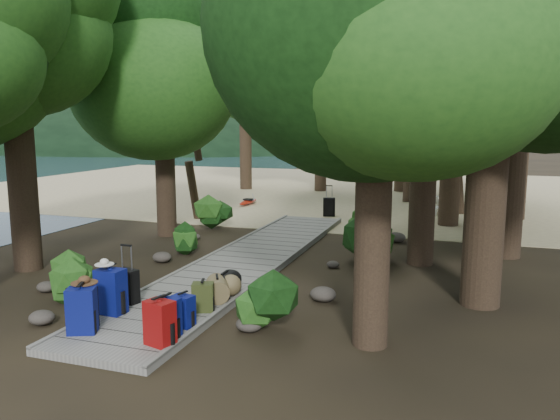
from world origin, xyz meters
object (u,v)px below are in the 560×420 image
(backpack_left_b, at_px, (83,305))
(backpack_right_a, at_px, (160,320))
(backpack_left_a, at_px, (82,308))
(sun_lounger, at_px, (430,205))
(suitcase_on_boardwalk, at_px, (128,286))
(duffel_right_black, at_px, (225,284))
(backpack_right_c, at_px, (183,309))
(kayak, at_px, (248,201))
(backpack_right_d, at_px, (203,295))
(backpack_right_b, at_px, (167,316))
(backpack_left_c, at_px, (111,289))
(lone_suitcase_on_sand, at_px, (329,207))
(duffel_right_khaki, at_px, (217,289))

(backpack_left_b, bearing_deg, backpack_right_a, -4.23)
(backpack_left_a, height_order, sun_lounger, backpack_left_a)
(suitcase_on_boardwalk, bearing_deg, duffel_right_black, 51.80)
(backpack_left_a, distance_m, duffel_right_black, 2.81)
(backpack_right_c, relative_size, sun_lounger, 0.31)
(backpack_right_c, bearing_deg, backpack_left_b, -148.28)
(backpack_left_a, relative_size, kayak, 0.25)
(kayak, bearing_deg, sun_lounger, 4.17)
(backpack_left_b, xyz_separation_m, duffel_right_black, (1.41, 2.30, -0.17))
(backpack_right_a, distance_m, duffel_right_black, 2.53)
(backpack_right_d, bearing_deg, backpack_right_b, -108.86)
(backpack_left_a, xyz_separation_m, backpack_left_c, (-0.11, 0.89, 0.03))
(backpack_left_a, bearing_deg, backpack_right_a, -23.45)
(backpack_right_d, bearing_deg, backpack_right_a, -107.77)
(lone_suitcase_on_sand, bearing_deg, backpack_left_b, -111.14)
(backpack_right_b, bearing_deg, lone_suitcase_on_sand, 95.36)
(backpack_right_b, relative_size, duffel_right_khaki, 1.08)
(backpack_left_b, relative_size, sun_lounger, 0.40)
(sun_lounger, bearing_deg, kayak, -167.25)
(backpack_left_b, height_order, lone_suitcase_on_sand, backpack_left_b)
(suitcase_on_boardwalk, distance_m, sun_lounger, 13.54)
(backpack_right_a, relative_size, lone_suitcase_on_sand, 1.12)
(backpack_right_d, bearing_deg, backpack_left_b, -158.68)
(backpack_right_a, bearing_deg, backpack_left_c, 164.56)
(suitcase_on_boardwalk, xyz_separation_m, kayak, (-2.70, 12.45, -0.25))
(backpack_right_a, relative_size, duffel_right_khaki, 1.17)
(backpack_right_b, bearing_deg, backpack_right_d, 94.54)
(backpack_right_b, bearing_deg, backpack_right_c, 93.03)
(lone_suitcase_on_sand, height_order, sun_lounger, lone_suitcase_on_sand)
(backpack_left_b, xyz_separation_m, suitcase_on_boardwalk, (-0.02, 1.26, -0.06))
(backpack_left_c, bearing_deg, sun_lounger, 74.89)
(backpack_right_d, bearing_deg, backpack_right_c, -107.85)
(backpack_right_c, height_order, sun_lounger, backpack_right_c)
(backpack_right_a, bearing_deg, suitcase_on_boardwalk, 152.11)
(duffel_right_khaki, distance_m, lone_suitcase_on_sand, 10.16)
(backpack_left_b, height_order, duffel_right_khaki, backpack_left_b)
(backpack_right_a, xyz_separation_m, duffel_right_black, (-0.11, 2.52, -0.17))
(backpack_right_c, bearing_deg, sun_lounger, 89.40)
(backpack_right_c, bearing_deg, duffel_right_black, 104.44)
(backpack_left_c, xyz_separation_m, backpack_right_c, (1.46, -0.15, -0.14))
(duffel_right_black, bearing_deg, backpack_right_a, -90.36)
(kayak, bearing_deg, backpack_left_c, -76.40)
(backpack_right_a, relative_size, suitcase_on_boardwalk, 1.19)
(backpack_right_d, xyz_separation_m, sun_lounger, (3.02, 12.74, -0.08))
(backpack_left_a, xyz_separation_m, sun_lounger, (4.34, 14.23, -0.20))
(backpack_left_a, xyz_separation_m, backpack_right_d, (1.32, 1.49, -0.12))
(backpack_right_b, xyz_separation_m, sun_lounger, (2.99, 13.99, -0.15))
(backpack_right_c, bearing_deg, duffel_right_khaki, 104.17)
(backpack_left_c, xyz_separation_m, duffel_right_black, (1.38, 1.61, -0.23))
(backpack_left_c, height_order, backpack_right_d, backpack_left_c)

